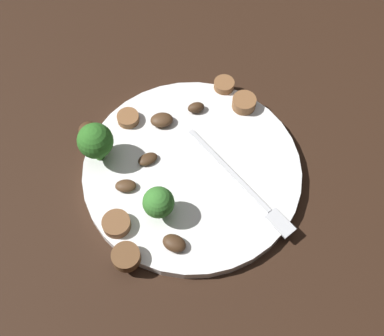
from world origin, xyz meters
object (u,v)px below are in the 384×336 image
(mushroom_3, at_px, (162,120))
(mushroom_4, at_px, (87,129))
(mushroom_5, at_px, (148,159))
(sausage_slice_0, at_px, (244,103))
(mushroom_1, at_px, (174,243))
(sausage_slice_4, at_px, (126,257))
(sausage_slice_2, at_px, (224,85))
(broccoli_floret_1, at_px, (159,203))
(mushroom_0, at_px, (196,107))
(fork, at_px, (246,188))
(mushroom_2, at_px, (126,185))
(plate, at_px, (192,171))
(sausage_slice_1, at_px, (128,118))
(broccoli_floret_0, at_px, (95,141))
(sausage_slice_3, at_px, (116,224))

(mushroom_3, height_order, mushroom_4, same)
(mushroom_4, distance_m, mushroom_5, 0.09)
(mushroom_3, relative_size, mushroom_5, 1.16)
(sausage_slice_0, distance_m, mushroom_1, 0.21)
(mushroom_1, bearing_deg, sausage_slice_4, -91.85)
(sausage_slice_2, bearing_deg, mushroom_3, -73.37)
(broccoli_floret_1, height_order, mushroom_0, broccoli_floret_1)
(fork, distance_m, mushroom_2, 0.14)
(mushroom_5, bearing_deg, mushroom_1, -1.44)
(plate, distance_m, mushroom_5, 0.06)
(sausage_slice_1, xyz_separation_m, mushroom_1, (0.18, 0.00, 0.00))
(mushroom_4, bearing_deg, sausage_slice_1, 91.15)
(sausage_slice_2, xyz_separation_m, sausage_slice_4, (0.19, -0.19, 0.00))
(sausage_slice_2, relative_size, mushroom_1, 1.00)
(plate, distance_m, fork, 0.07)
(plate, height_order, broccoli_floret_0, broccoli_floret_0)
(broccoli_floret_0, bearing_deg, mushroom_1, 20.16)
(fork, distance_m, sausage_slice_4, 0.16)
(fork, height_order, mushroom_3, mushroom_3)
(sausage_slice_0, xyz_separation_m, mushroom_5, (0.04, -0.14, -0.00))
(broccoli_floret_1, height_order, sausage_slice_3, broccoli_floret_1)
(sausage_slice_2, bearing_deg, mushroom_2, -57.67)
(sausage_slice_1, distance_m, sausage_slice_2, 0.14)
(mushroom_0, bearing_deg, sausage_slice_3, -48.10)
(fork, relative_size, mushroom_0, 7.96)
(broccoli_floret_0, xyz_separation_m, mushroom_3, (-0.02, 0.09, -0.03))
(plate, xyz_separation_m, mushroom_2, (-0.00, -0.08, 0.01))
(broccoli_floret_0, height_order, mushroom_4, broccoli_floret_0)
(sausage_slice_0, height_order, mushroom_4, sausage_slice_0)
(mushroom_4, bearing_deg, broccoli_floret_0, 8.31)
(mushroom_1, distance_m, mushroom_3, 0.17)
(broccoli_floret_0, bearing_deg, sausage_slice_4, -1.42)
(mushroom_1, bearing_deg, broccoli_floret_1, -174.70)
(broccoli_floret_1, xyz_separation_m, sausage_slice_3, (-0.00, -0.05, -0.02))
(broccoli_floret_0, bearing_deg, broccoli_floret_1, 25.93)
(broccoli_floret_0, distance_m, sausage_slice_0, 0.20)
(mushroom_2, xyz_separation_m, mushroom_3, (-0.08, 0.07, 0.00))
(sausage_slice_2, height_order, mushroom_1, mushroom_1)
(mushroom_0, bearing_deg, mushroom_1, -26.53)
(broccoli_floret_0, xyz_separation_m, mushroom_5, (0.02, 0.05, -0.03))
(sausage_slice_2, bearing_deg, mushroom_1, -34.49)
(broccoli_floret_1, xyz_separation_m, mushroom_1, (0.04, 0.00, -0.02))
(broccoli_floret_1, bearing_deg, mushroom_1, 5.30)
(sausage_slice_3, distance_m, mushroom_0, 0.19)
(fork, height_order, sausage_slice_1, sausage_slice_1)
(plate, bearing_deg, sausage_slice_0, 125.13)
(sausage_slice_0, relative_size, mushroom_3, 1.07)
(plate, height_order, mushroom_0, mushroom_0)
(plate, bearing_deg, broccoli_floret_1, -50.30)
(sausage_slice_0, height_order, sausage_slice_4, same)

